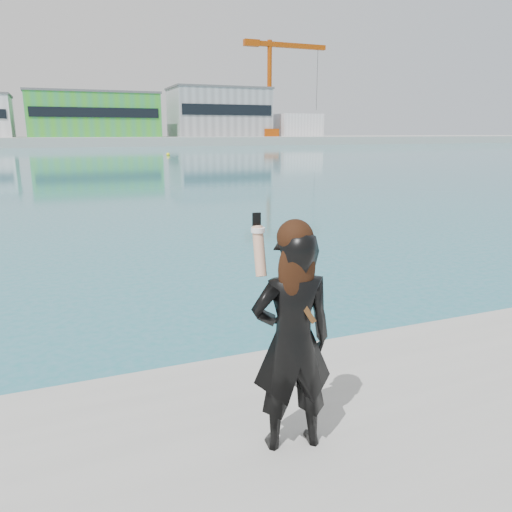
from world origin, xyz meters
The scene contains 9 objects.
ground centered at (0.00, 0.00, 0.00)m, with size 500.00×500.00×0.00m, color #1C7A82.
far_quay centered at (0.00, 130.00, 1.00)m, with size 320.00×40.00×2.00m, color #9E9E99.
warehouse_green centered at (8.00, 127.98, 7.26)m, with size 30.60×16.36×10.50m.
warehouse_grey_right centered at (40.00, 127.98, 8.26)m, with size 25.50×15.35×12.50m.
ancillary_shed centered at (62.00, 126.00, 5.00)m, with size 12.00×10.00×6.00m, color silver.
dock_crane centered at (53.20, 122.00, 15.07)m, with size 23.00×4.00×24.00m.
flagpole_right centered at (22.09, 121.00, 6.54)m, with size 1.28×0.16×8.00m.
buoy_near centered at (12.42, 64.85, 0.00)m, with size 0.50×0.50×0.50m, color #FFE80D.
woman centered at (-0.69, -0.61, 1.68)m, with size 0.65×0.48×1.74m.
Camera 1 is at (-2.17, -3.59, 3.09)m, focal length 35.00 mm.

